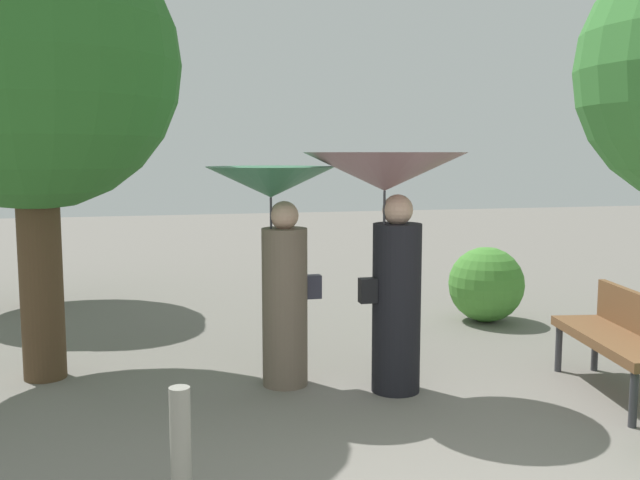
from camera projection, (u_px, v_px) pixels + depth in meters
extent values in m
cylinder|color=#6B5B4C|center=(285.00, 307.00, 6.04)|extent=(0.39, 0.39, 1.35)
sphere|color=tan|center=(284.00, 215.00, 5.95)|extent=(0.24, 0.24, 0.24)
cylinder|color=#333338|center=(271.00, 241.00, 5.93)|extent=(0.02, 0.02, 0.73)
cone|color=#33724C|center=(271.00, 182.00, 5.87)|extent=(1.08, 1.08, 0.25)
cube|color=#333342|center=(313.00, 287.00, 6.11)|extent=(0.14, 0.10, 0.20)
cylinder|color=black|center=(396.00, 308.00, 5.88)|extent=(0.40, 0.40, 1.40)
sphere|color=tan|center=(398.00, 210.00, 5.78)|extent=(0.25, 0.25, 0.25)
cylinder|color=#333338|center=(384.00, 237.00, 5.76)|extent=(0.02, 0.02, 0.75)
cone|color=gray|center=(385.00, 172.00, 5.70)|extent=(1.31, 1.31, 0.31)
cube|color=black|center=(368.00, 290.00, 5.77)|extent=(0.14, 0.10, 0.20)
cylinder|color=#38383D|center=(559.00, 348.00, 6.46)|extent=(0.06, 0.06, 0.44)
cylinder|color=#38383D|center=(595.00, 347.00, 6.49)|extent=(0.06, 0.06, 0.44)
cylinder|color=#38383D|center=(634.00, 398.00, 5.14)|extent=(0.06, 0.06, 0.44)
cube|color=brown|center=(614.00, 341.00, 5.78)|extent=(0.69, 1.55, 0.08)
cylinder|color=#4C3823|center=(36.00, 171.00, 6.08)|extent=(0.36, 0.36, 3.64)
sphere|color=#2D6B28|center=(31.00, 62.00, 5.97)|extent=(2.50, 2.50, 2.50)
cylinder|color=#42301E|center=(27.00, 176.00, 9.16)|extent=(0.34, 0.34, 3.35)
sphere|color=#235B23|center=(24.00, 110.00, 9.06)|extent=(2.40, 2.40, 2.40)
sphere|color=#235B23|center=(21.00, 56.00, 8.98)|extent=(1.92, 1.92, 1.92)
sphere|color=#4C9338|center=(486.00, 284.00, 8.37)|extent=(0.88, 0.88, 0.88)
cylinder|color=gray|center=(181.00, 445.00, 4.03)|extent=(0.12, 0.12, 0.67)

